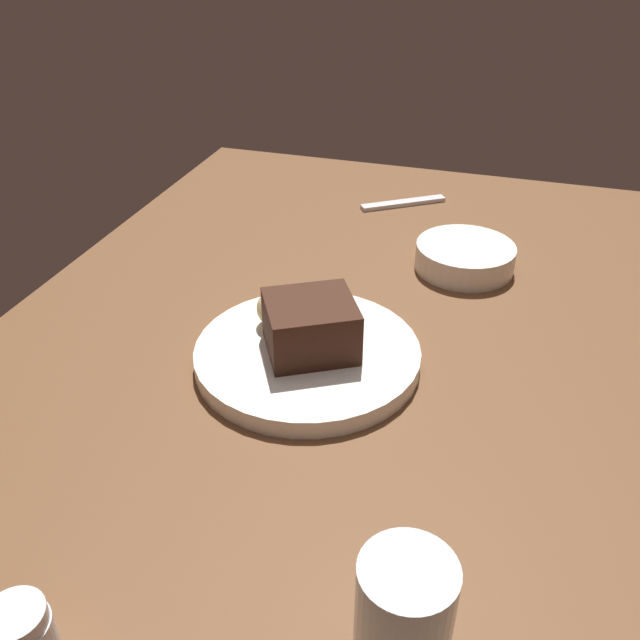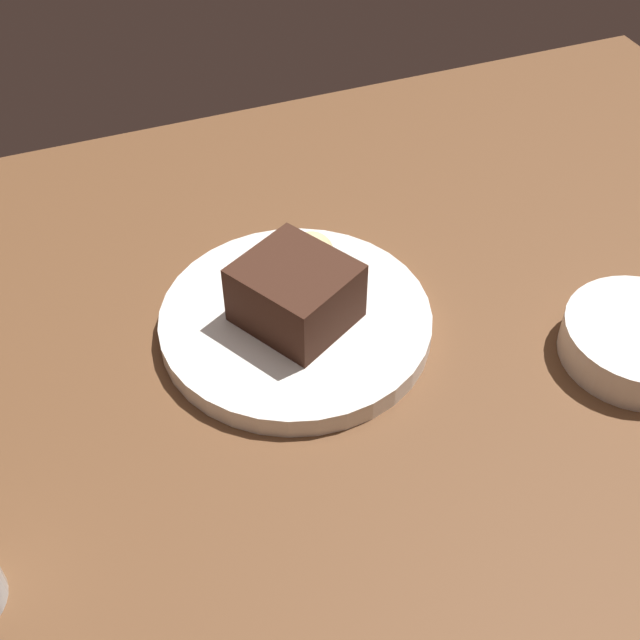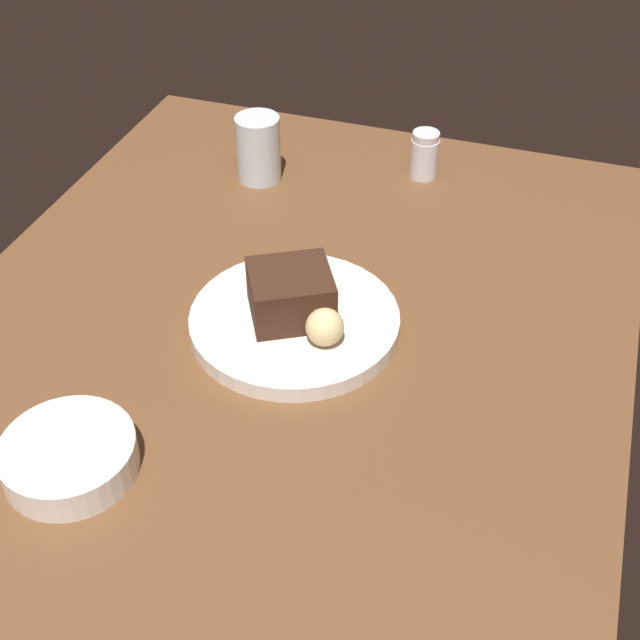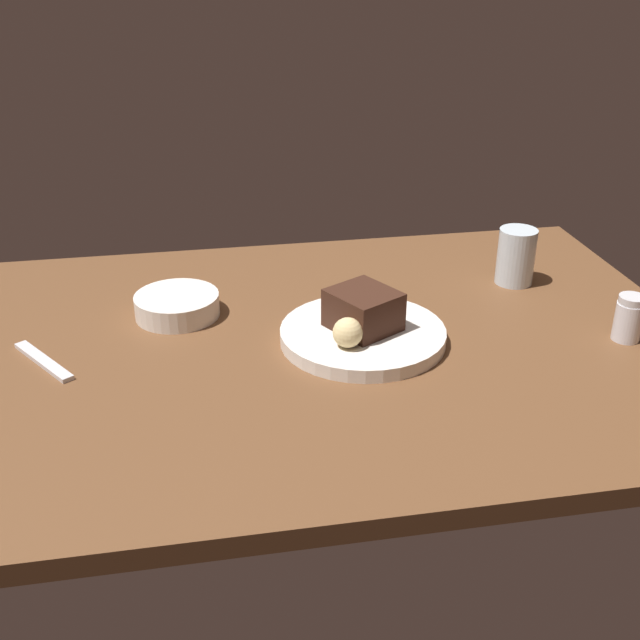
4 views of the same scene
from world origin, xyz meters
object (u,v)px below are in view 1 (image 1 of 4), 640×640
object	(u,v)px
bread_roll	(276,308)
side_bowl	(465,257)
water_glass	(404,618)
dessert_spoon	(402,203)
dessert_plate	(307,355)
chocolate_cake_slice	(311,326)

from	to	relation	value
bread_roll	side_bowl	xyz separation A→B (cm)	(-24.69, 19.36, -2.56)
water_glass	side_bowl	distance (cm)	60.37
water_glass	dessert_spoon	distance (cm)	81.75
side_bowl	dessert_spoon	distance (cm)	23.69
dessert_plate	side_bowl	world-z (taller)	side_bowl
chocolate_cake_slice	dessert_spoon	world-z (taller)	chocolate_cake_slice
dessert_plate	side_bowl	distance (cm)	31.63
chocolate_cake_slice	side_bowl	xyz separation A→B (cm)	(-28.28, 13.89, -3.36)
dessert_plate	side_bowl	size ratio (longest dim) A/B	1.85
bread_roll	water_glass	size ratio (longest dim) A/B	0.45
water_glass	side_bowl	world-z (taller)	water_glass
bread_roll	dessert_spoon	xyz separation A→B (cm)	(-44.55, 6.52, -4.06)
side_bowl	dessert_spoon	bearing A→B (deg)	-147.11
bread_roll	water_glass	world-z (taller)	water_glass
dessert_plate	water_glass	distance (cm)	36.59
dessert_plate	chocolate_cake_slice	bearing A→B (deg)	79.02
side_bowl	dessert_plate	bearing A→B (deg)	-26.93
water_glass	dessert_spoon	world-z (taller)	water_glass
dessert_plate	water_glass	xyz separation A→B (cm)	(32.02, 17.26, 3.99)
dessert_plate	dessert_spoon	bearing A→B (deg)	178.23
dessert_plate	water_glass	world-z (taller)	water_glass
chocolate_cake_slice	dessert_spoon	bearing A→B (deg)	178.75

